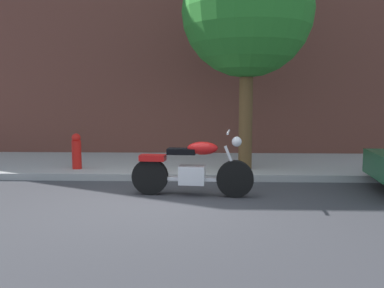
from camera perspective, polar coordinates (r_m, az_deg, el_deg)
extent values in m
plane|color=#38383D|center=(6.72, -4.88, -8.01)|extent=(60.00, 60.00, 0.00)
cube|color=#A2A2A2|center=(9.77, -2.72, -2.92)|extent=(18.61, 3.15, 0.14)
cube|color=brown|center=(11.68, -2.09, 18.38)|extent=(18.61, 0.50, 8.13)
cylinder|color=black|center=(6.96, 6.02, -4.86)|extent=(0.64, 0.19, 0.63)
cylinder|color=black|center=(7.14, -5.87, -4.55)|extent=(0.64, 0.19, 0.63)
cube|color=silver|center=(7.00, 0.00, -4.33)|extent=(0.46, 0.32, 0.32)
cube|color=silver|center=(7.02, 0.00, -4.89)|extent=(1.32, 0.21, 0.06)
ellipsoid|color=red|center=(6.91, 1.48, -0.59)|extent=(0.54, 0.31, 0.22)
cube|color=black|center=(6.96, -1.47, -1.03)|extent=(0.50, 0.28, 0.10)
cube|color=red|center=(7.07, -5.51, -1.92)|extent=(0.46, 0.28, 0.10)
cylinder|color=silver|center=(6.91, 5.56, -2.57)|extent=(0.27, 0.08, 0.58)
cylinder|color=silver|center=(6.85, 5.10, 1.68)|extent=(0.10, 0.70, 0.04)
sphere|color=silver|center=(6.86, 6.26, 0.33)|extent=(0.17, 0.17, 0.17)
cylinder|color=silver|center=(7.21, -1.81, -4.81)|extent=(0.80, 0.17, 0.09)
cylinder|color=brown|center=(8.77, 7.50, 4.33)|extent=(0.29, 0.29, 2.70)
sphere|color=#2A7D2B|center=(8.93, 7.71, 17.89)|extent=(2.72, 2.72, 2.72)
cylinder|color=red|center=(9.16, -15.77, -1.88)|extent=(0.20, 0.20, 0.75)
sphere|color=red|center=(9.11, -15.86, 0.83)|extent=(0.19, 0.19, 0.19)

